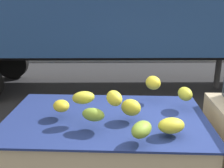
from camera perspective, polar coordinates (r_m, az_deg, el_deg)
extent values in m
cube|color=gray|center=(12.61, 3.32, 5.32)|extent=(80.00, 0.80, 0.16)
cube|color=#CCB793|center=(4.26, -1.16, -13.08)|extent=(2.92, 1.91, 0.08)
cube|color=#CCB793|center=(4.90, -0.57, -5.40)|extent=(2.82, 0.21, 0.44)
cube|color=#CCB793|center=(3.41, -2.09, -16.58)|extent=(2.82, 0.21, 0.44)
cube|color=#CCB793|center=(4.29, 17.97, -9.87)|extent=(0.15, 1.74, 0.44)
cube|color=#CCB793|center=(4.44, -19.61, -9.07)|extent=(0.15, 1.74, 0.44)
cube|color=#B21914|center=(4.94, -0.55, -5.69)|extent=(2.71, 0.17, 0.07)
cube|color=navy|center=(4.04, -1.20, -7.09)|extent=(3.05, 2.03, 0.03)
ellipsoid|color=olive|center=(3.26, 6.23, -9.48)|extent=(0.36, 0.41, 0.18)
ellipsoid|color=gold|center=(3.52, 12.36, -8.52)|extent=(0.40, 0.33, 0.19)
ellipsoid|color=gold|center=(3.82, 4.00, -4.94)|extent=(0.38, 0.37, 0.23)
ellipsoid|color=olive|center=(3.54, -3.96, -6.44)|extent=(0.36, 0.29, 0.17)
ellipsoid|color=gold|center=(4.34, 15.11, -2.01)|extent=(0.24, 0.33, 0.21)
ellipsoid|color=gold|center=(3.70, -6.03, -2.86)|extent=(0.35, 0.27, 0.17)
ellipsoid|color=gold|center=(4.54, 8.63, 0.26)|extent=(0.32, 0.36, 0.23)
ellipsoid|color=gold|center=(3.57, 0.47, -3.00)|extent=(0.29, 0.34, 0.20)
ellipsoid|color=gold|center=(3.98, -10.63, -4.54)|extent=(0.32, 0.34, 0.17)
cylinder|color=black|center=(5.15, -4.33, -10.68)|extent=(0.65, 0.24, 0.64)
cube|color=navy|center=(8.26, 0.38, 16.52)|extent=(12.02, 2.58, 2.70)
cube|color=black|center=(8.43, 0.36, 6.27)|extent=(11.04, 0.48, 0.30)
cylinder|color=black|center=(10.32, -20.23, 4.11)|extent=(1.08, 0.31, 1.08)
cylinder|color=#38383A|center=(9.20, 21.41, 2.97)|extent=(0.18, 0.18, 1.25)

